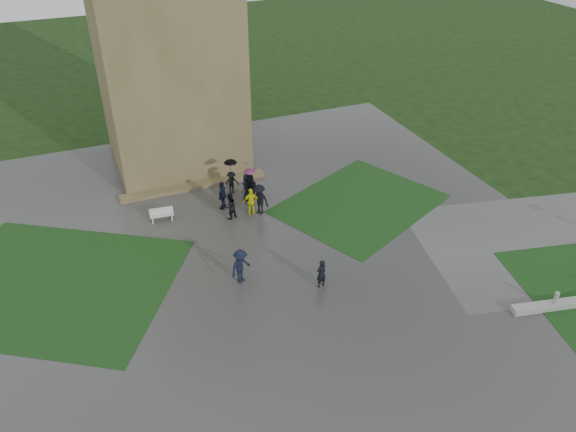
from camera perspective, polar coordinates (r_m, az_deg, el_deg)
name	(u,v)px	position (r m, az deg, el deg)	size (l,w,h in m)	color
ground	(251,291)	(26.64, -3.81, -7.61)	(120.00, 120.00, 0.00)	black
plaza	(238,267)	(28.12, -5.15, -5.14)	(34.00, 34.00, 0.02)	#363633
lawn_inset_left	(55,284)	(29.14, -22.62, -6.40)	(11.00, 9.00, 0.01)	#133512
lawn_inset_right	(360,204)	(33.22, 7.28, 1.25)	(9.00, 7.00, 0.01)	#133512
tower	(162,21)	(35.92, -12.65, 18.72)	(8.00, 8.00, 18.00)	brown
tower_plinth	(194,186)	(35.07, -9.50, 3.05)	(9.00, 0.80, 0.22)	brown
bench	(162,214)	(32.02, -12.71, 0.16)	(1.34, 0.55, 0.76)	silver
visitor_cluster	(244,189)	(32.29, -4.54, 2.73)	(2.91, 3.80, 2.43)	black
pedestrian_mid	(241,266)	(26.65, -4.83, -5.10)	(1.16, 0.60, 1.80)	black
pedestrian_near	(321,273)	(26.41, 3.39, -5.85)	(0.54, 0.36, 1.49)	black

